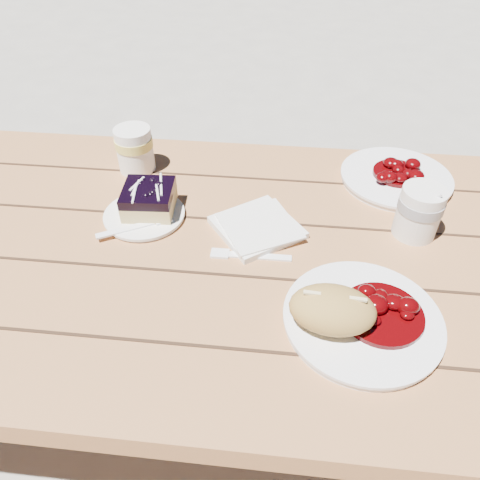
# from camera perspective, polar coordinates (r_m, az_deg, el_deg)

# --- Properties ---
(ground) EXTENTS (60.00, 60.00, 0.00)m
(ground) POSITION_cam_1_polar(r_m,az_deg,el_deg) (1.53, -2.18, -22.03)
(ground) COLOR gray
(ground) RESTS_ON ground
(picnic_table) EXTENTS (2.00, 1.55, 0.75)m
(picnic_table) POSITION_cam_1_polar(r_m,az_deg,el_deg) (1.04, -3.00, -7.25)
(picnic_table) COLOR brown
(picnic_table) RESTS_ON ground
(main_plate) EXTENTS (0.25, 0.25, 0.02)m
(main_plate) POSITION_cam_1_polar(r_m,az_deg,el_deg) (0.80, 14.66, -9.44)
(main_plate) COLOR white
(main_plate) RESTS_ON picnic_table
(goulash_stew) EXTENTS (0.13, 0.13, 0.04)m
(goulash_stew) POSITION_cam_1_polar(r_m,az_deg,el_deg) (0.79, 17.13, -7.91)
(goulash_stew) COLOR #450204
(goulash_stew) RESTS_ON main_plate
(bread_roll) EXTENTS (0.14, 0.10, 0.07)m
(bread_roll) POSITION_cam_1_polar(r_m,az_deg,el_deg) (0.75, 11.19, -8.32)
(bread_roll) COLOR #A98441
(bread_roll) RESTS_ON main_plate
(dessert_plate) EXTENTS (0.16, 0.16, 0.01)m
(dessert_plate) POSITION_cam_1_polar(r_m,az_deg,el_deg) (1.00, -11.57, 2.95)
(dessert_plate) COLOR white
(dessert_plate) RESTS_ON picnic_table
(blueberry_cake) EXTENTS (0.11, 0.11, 0.06)m
(blueberry_cake) POSITION_cam_1_polar(r_m,az_deg,el_deg) (0.99, -11.05, 4.96)
(blueberry_cake) COLOR tan
(blueberry_cake) RESTS_ON dessert_plate
(fork_dessert) EXTENTS (0.15, 0.10, 0.00)m
(fork_dessert) POSITION_cam_1_polar(r_m,az_deg,el_deg) (0.96, -13.60, 1.34)
(fork_dessert) COLOR white
(fork_dessert) RESTS_ON dessert_plate
(coffee_cup) EXTENTS (0.08, 0.08, 0.11)m
(coffee_cup) POSITION_cam_1_polar(r_m,az_deg,el_deg) (0.98, 20.97, 3.19)
(coffee_cup) COLOR white
(coffee_cup) RESTS_ON picnic_table
(napkin_stack) EXTENTS (0.21, 0.21, 0.01)m
(napkin_stack) POSITION_cam_1_polar(r_m,az_deg,el_deg) (0.95, 2.09, 1.55)
(napkin_stack) COLOR white
(napkin_stack) RESTS_ON picnic_table
(fork_table) EXTENTS (0.16, 0.03, 0.00)m
(fork_table) POSITION_cam_1_polar(r_m,az_deg,el_deg) (0.89, 2.31, -1.98)
(fork_table) COLOR white
(fork_table) RESTS_ON picnic_table
(second_plate) EXTENTS (0.25, 0.25, 0.02)m
(second_plate) POSITION_cam_1_polar(r_m,az_deg,el_deg) (1.15, 18.45, 7.16)
(second_plate) COLOR white
(second_plate) RESTS_ON picnic_table
(second_stew) EXTENTS (0.11, 0.11, 0.04)m
(second_stew) POSITION_cam_1_polar(r_m,az_deg,el_deg) (1.13, 18.76, 8.37)
(second_stew) COLOR #450204
(second_stew) RESTS_ON second_plate
(second_cup) EXTENTS (0.08, 0.08, 0.11)m
(second_cup) POSITION_cam_1_polar(r_m,az_deg,el_deg) (1.14, -12.70, 10.70)
(second_cup) COLOR white
(second_cup) RESTS_ON picnic_table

